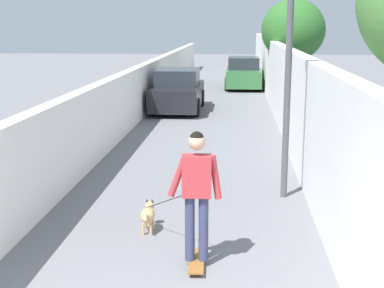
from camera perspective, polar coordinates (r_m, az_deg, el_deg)
ground_plane at (r=18.49m, az=1.77°, el=2.67°), size 80.00×80.00×0.00m
wall_left at (r=16.69m, az=-6.85°, el=4.57°), size 48.00×0.30×1.76m
fence_right at (r=16.37m, az=9.88°, el=5.60°), size 48.00×0.30×2.48m
tree_right_mid at (r=23.31m, az=10.59°, el=11.66°), size 2.63×2.63×4.19m
lamp_post at (r=9.86m, az=10.18°, el=10.09°), size 0.36×0.36×4.03m
skateboard at (r=7.42m, az=0.49°, el=-12.18°), size 0.81×0.23×0.08m
person_skateboarder at (r=7.04m, az=0.50°, el=-4.42°), size 0.24×0.71×1.75m
dog at (r=8.51m, az=-4.62°, el=-7.39°), size 1.49×0.97×1.06m
car_near at (r=20.17m, az=-1.51°, el=5.54°), size 3.94×1.80×1.54m
car_far at (r=27.65m, az=5.43°, el=7.40°), size 4.29×1.80×1.54m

